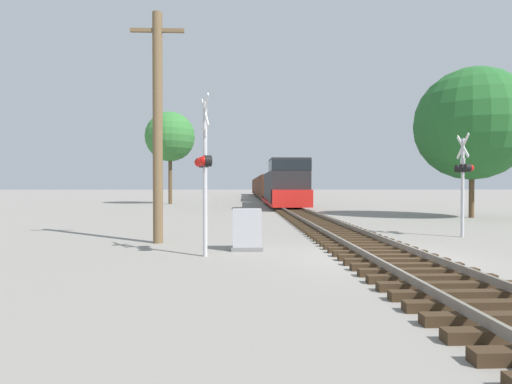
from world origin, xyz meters
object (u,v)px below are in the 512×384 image
(crossing_signal_near, at_px, (204,165))
(tree_far_right, at_px, (472,124))
(relay_cabinet, at_px, (247,230))
(freight_train, at_px, (267,187))
(crossing_signal_far, at_px, (464,173))
(tree_mid_background, at_px, (170,137))
(utility_pole, at_px, (158,125))

(crossing_signal_near, relative_size, tree_far_right, 0.48)
(relay_cabinet, bearing_deg, freight_train, 85.76)
(crossing_signal_near, height_order, crossing_signal_far, crossing_signal_near)
(tree_far_right, bearing_deg, tree_mid_background, 138.45)
(crossing_signal_far, bearing_deg, utility_pole, 99.42)
(crossing_signal_far, xyz_separation_m, utility_pole, (-11.20, -1.17, 1.57))
(crossing_signal_near, bearing_deg, crossing_signal_far, 95.04)
(utility_pole, bearing_deg, tree_mid_background, 99.39)
(freight_train, bearing_deg, crossing_signal_near, -95.51)
(crossing_signal_far, distance_m, utility_pole, 11.37)
(crossing_signal_far, xyz_separation_m, tree_far_right, (5.62, 9.05, 3.28))
(freight_train, bearing_deg, tree_far_right, -74.69)
(utility_pole, relative_size, tree_far_right, 0.86)
(tree_far_right, bearing_deg, utility_pole, -148.73)
(relay_cabinet, xyz_separation_m, tree_far_right, (13.83, 11.87, 5.08))
(crossing_signal_far, bearing_deg, crossing_signal_near, 115.51)
(freight_train, height_order, tree_mid_background, tree_mid_background)
(crossing_signal_near, bearing_deg, relay_cabinet, 112.42)
(tree_far_right, xyz_separation_m, tree_mid_background, (-21.69, 19.22, 1.50))
(crossing_signal_near, height_order, tree_far_right, tree_far_right)
(tree_mid_background, bearing_deg, crossing_signal_far, -60.39)
(crossing_signal_far, distance_m, tree_far_right, 11.15)
(freight_train, relative_size, tree_far_right, 7.12)
(utility_pole, bearing_deg, freight_train, 82.04)
(crossing_signal_near, height_order, tree_mid_background, tree_mid_background)
(freight_train, relative_size, crossing_signal_far, 16.63)
(crossing_signal_near, bearing_deg, tree_mid_background, 174.75)
(crossing_signal_near, distance_m, tree_far_right, 20.02)
(utility_pole, relative_size, tree_mid_background, 0.79)
(freight_train, distance_m, tree_mid_background, 22.03)
(crossing_signal_far, relative_size, tree_mid_background, 0.39)
(crossing_signal_far, height_order, relay_cabinet, crossing_signal_far)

